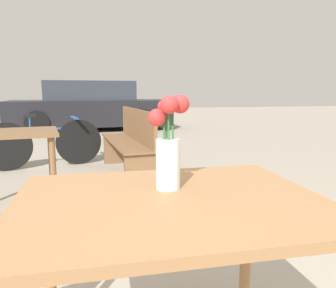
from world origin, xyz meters
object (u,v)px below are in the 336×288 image
object	(u,v)px
flower_vase	(168,150)
table_back	(14,146)
bench_near	(131,140)
table_front	(170,227)
bicycle	(45,143)
parked_car	(90,107)

from	to	relation	value
flower_vase	table_back	world-z (taller)	flower_vase
flower_vase	bench_near	xyz separation A→B (m)	(0.16, 3.01, -0.41)
flower_vase	table_front	bearing A→B (deg)	-98.93
flower_vase	bench_near	distance (m)	3.04
table_front	bench_near	size ratio (longest dim) A/B	0.58
table_back	bicycle	xyz separation A→B (m)	(-0.02, 1.78, -0.25)
bicycle	parked_car	xyz separation A→B (m)	(0.55, 4.61, 0.29)
flower_vase	table_back	size ratio (longest dim) A/B	0.40
bicycle	parked_car	distance (m)	4.65
table_front	table_back	distance (m)	2.27
parked_car	bench_near	bearing A→B (deg)	-83.65
table_front	flower_vase	size ratio (longest dim) A/B	3.01
flower_vase	bench_near	world-z (taller)	flower_vase
table_front	bench_near	xyz separation A→B (m)	(0.18, 3.11, -0.16)
table_front	bench_near	distance (m)	3.12
bench_near	parked_car	bearing A→B (deg)	96.35
table_front	bench_near	world-z (taller)	bench_near
bench_near	parked_car	xyz separation A→B (m)	(-0.59, 5.34, 0.17)
table_front	table_back	xyz separation A→B (m)	(-0.95, 2.06, -0.04)
table_front	flower_vase	xyz separation A→B (m)	(0.02, 0.10, 0.24)
flower_vase	parked_car	bearing A→B (deg)	92.94
bicycle	table_back	bearing A→B (deg)	-89.49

